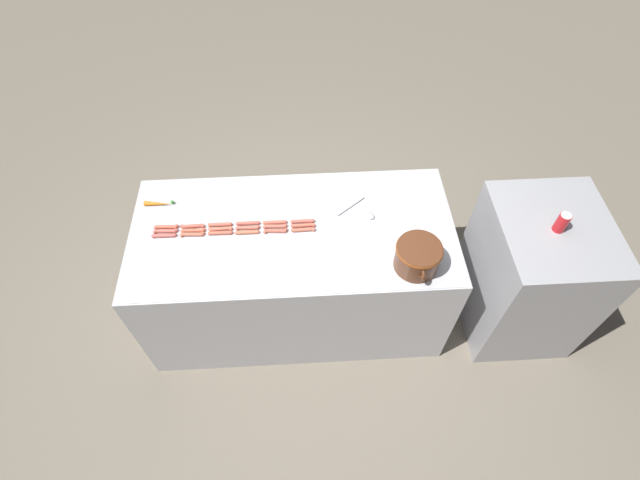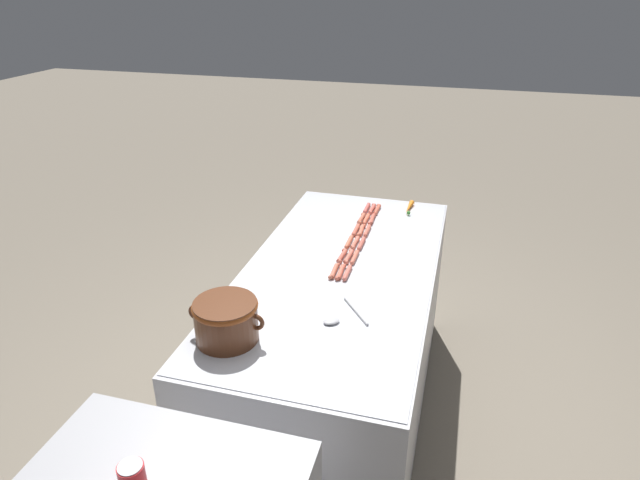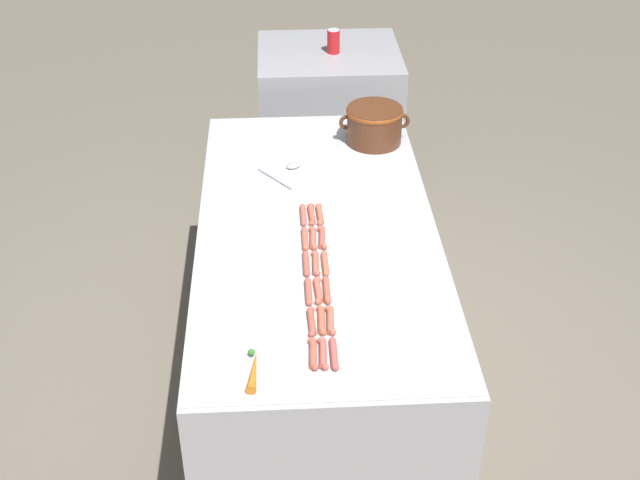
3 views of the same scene
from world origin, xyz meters
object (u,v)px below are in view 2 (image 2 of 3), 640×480
object	(u,v)px
hot_dog_12	(367,208)
hot_dog_13	(361,219)
hot_dog_8	(361,230)
hot_dog_10	(349,257)
hot_dog_5	(347,273)
hot_dog_2	(367,231)
hot_dog_4	(355,257)
hot_dog_7	(366,219)
hot_dog_0	(377,209)
hot_dog_9	(355,243)
hot_dog_1	(372,219)
hot_dog_3	(361,244)
hot_dog_14	(356,230)
hot_dog_16	(342,256)
carrot	(409,208)
hot_dog_17	(334,271)
hot_dog_15	(349,242)
hot_dog_11	(341,272)
bean_pot	(226,318)
hot_dog_6	(372,209)
serving_spoon	(340,317)

from	to	relation	value
hot_dog_12	hot_dog_13	world-z (taller)	same
hot_dog_8	hot_dog_13	bearing A→B (deg)	-78.90
hot_dog_10	hot_dog_5	bearing A→B (deg)	100.36
hot_dog_2	hot_dog_12	distance (m)	0.33
hot_dog_4	hot_dog_13	bearing A→B (deg)	-82.52
hot_dog_7	hot_dog_10	distance (m)	0.48
hot_dog_0	hot_dog_9	bearing A→B (deg)	86.02
hot_dog_1	hot_dog_3	size ratio (longest dim) A/B	1.00
hot_dog_14	hot_dog_16	xyz separation A→B (m)	(0.00, 0.32, 0.00)
carrot	hot_dog_17	bearing A→B (deg)	74.06
hot_dog_1	hot_dog_15	world-z (taller)	same
hot_dog_0	hot_dog_14	xyz separation A→B (m)	(0.06, 0.32, 0.00)
hot_dog_13	hot_dog_17	xyz separation A→B (m)	(0.00, 0.65, 0.00)
hot_dog_5	hot_dog_9	xyz separation A→B (m)	(0.03, -0.33, 0.00)
hot_dog_17	carrot	world-z (taller)	carrot
hot_dog_11	hot_dog_17	distance (m)	0.03
hot_dog_11	hot_dog_15	size ratio (longest dim) A/B	1.00
hot_dog_4	hot_dog_11	size ratio (longest dim) A/B	1.00
hot_dog_10	hot_dog_17	world-z (taller)	same
hot_dog_0	hot_dog_5	distance (m)	0.81
hot_dog_3	hot_dog_14	bearing A→B (deg)	-68.19
hot_dog_8	hot_dog_14	size ratio (longest dim) A/B	1.00
hot_dog_7	hot_dog_12	world-z (taller)	same
hot_dog_3	hot_dog_15	bearing A→B (deg)	-2.14
hot_dog_14	bean_pot	bearing A→B (deg)	75.63
hot_dog_14	hot_dog_1	bearing A→B (deg)	-109.88
bean_pot	hot_dog_10	bearing A→B (deg)	-111.86
hot_dog_17	hot_dog_9	bearing A→B (deg)	-95.78
hot_dog_0	hot_dog_3	size ratio (longest dim) A/B	1.00
hot_dog_6	serving_spoon	bearing A→B (deg)	93.94
hot_dog_5	hot_dog_16	bearing A→B (deg)	-68.40
hot_dog_13	hot_dog_16	world-z (taller)	same
hot_dog_3	hot_dog_11	world-z (taller)	same
hot_dog_1	serving_spoon	distance (m)	1.02
hot_dog_11	hot_dog_17	world-z (taller)	same
hot_dog_8	hot_dog_12	distance (m)	0.33
hot_dog_16	serving_spoon	distance (m)	0.54
hot_dog_6	hot_dog_17	size ratio (longest dim) A/B	1.00
hot_dog_2	hot_dog_9	size ratio (longest dim) A/B	1.00
hot_dog_1	hot_dog_5	bearing A→B (deg)	90.07
hot_dog_0	hot_dog_14	world-z (taller)	same
hot_dog_15	hot_dog_11	bearing A→B (deg)	95.67
hot_dog_5	hot_dog_16	distance (m)	0.17
hot_dog_16	hot_dog_4	bearing A→B (deg)	-176.75
hot_dog_12	hot_dog_16	distance (m)	0.65
hot_dog_3	hot_dog_17	distance (m)	0.33
hot_dog_13	serving_spoon	size ratio (longest dim) A/B	0.62
hot_dog_6	hot_dog_10	distance (m)	0.64
hot_dog_16	hot_dog_17	bearing A→B (deg)	89.78
hot_dog_12	hot_dog_16	xyz separation A→B (m)	(0.00, 0.65, 0.00)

